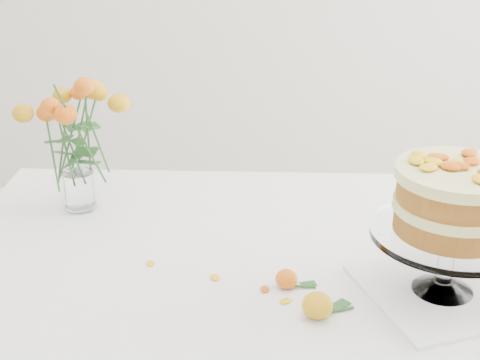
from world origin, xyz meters
name	(u,v)px	position (x,y,z in m)	size (l,w,h in m)	color
table	(273,287)	(0.00, 0.00, 0.67)	(1.43, 0.93, 0.76)	tan
napkin	(442,292)	(0.32, -0.14, 0.76)	(0.28, 0.28, 0.01)	white
cake_stand	(454,207)	(0.32, -0.14, 0.94)	(0.30, 0.30, 0.27)	white
rose_vase	(72,121)	(-0.47, 0.21, 0.98)	(0.31, 0.31, 0.39)	white
loose_rose_near	(318,306)	(0.08, -0.22, 0.78)	(0.10, 0.06, 0.05)	gold
loose_rose_far	(287,279)	(0.02, -0.13, 0.77)	(0.08, 0.04, 0.04)	#E54D0B
stray_petal_a	(215,277)	(-0.12, -0.10, 0.76)	(0.03, 0.02, 0.00)	yellow
stray_petal_b	(265,289)	(-0.02, -0.14, 0.76)	(0.03, 0.02, 0.00)	yellow
stray_petal_c	(286,301)	(0.02, -0.18, 0.76)	(0.03, 0.02, 0.00)	yellow
stray_petal_d	(150,263)	(-0.26, -0.05, 0.76)	(0.03, 0.02, 0.00)	yellow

